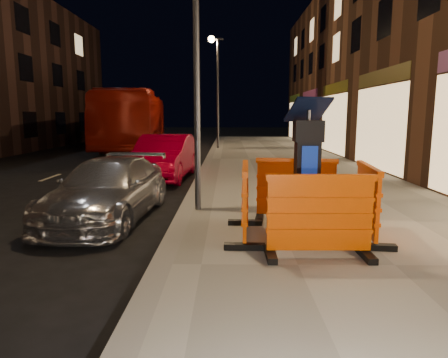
{
  "coord_description": "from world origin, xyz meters",
  "views": [
    {
      "loc": [
        0.87,
        -4.88,
        2.05
      ],
      "look_at": [
        0.8,
        1.0,
        1.1
      ],
      "focal_mm": 32.0,
      "sensor_mm": 36.0,
      "label": 1
    }
  ],
  "objects_px": {
    "barrier_front": "(320,217)",
    "barrier_back": "(296,190)",
    "car_red": "(165,179)",
    "barrier_kerbside": "(245,201)",
    "parking_kiosk": "(307,173)",
    "barrier_bldgside": "(367,201)",
    "car_silver": "(109,219)",
    "bus_doubledecker": "(135,149)"
  },
  "relations": [
    {
      "from": "barrier_front",
      "to": "barrier_back",
      "type": "relative_size",
      "value": 1.0
    },
    {
      "from": "car_red",
      "to": "barrier_kerbside",
      "type": "bearing_deg",
      "value": -66.98
    },
    {
      "from": "parking_kiosk",
      "to": "barrier_back",
      "type": "bearing_deg",
      "value": 94.56
    },
    {
      "from": "car_red",
      "to": "barrier_front",
      "type": "bearing_deg",
      "value": -62.92
    },
    {
      "from": "parking_kiosk",
      "to": "barrier_bldgside",
      "type": "distance_m",
      "value": 1.05
    },
    {
      "from": "barrier_front",
      "to": "car_silver",
      "type": "xyz_separation_m",
      "value": [
        -3.59,
        2.55,
        -0.72
      ]
    },
    {
      "from": "barrier_bldgside",
      "to": "bus_doubledecker",
      "type": "distance_m",
      "value": 19.64
    },
    {
      "from": "parking_kiosk",
      "to": "car_silver",
      "type": "relative_size",
      "value": 0.5
    },
    {
      "from": "barrier_bldgside",
      "to": "car_red",
      "type": "relative_size",
      "value": 0.34
    },
    {
      "from": "bus_doubledecker",
      "to": "barrier_kerbside",
      "type": "bearing_deg",
      "value": -77.91
    },
    {
      "from": "barrier_bldgside",
      "to": "barrier_front",
      "type": "bearing_deg",
      "value": 141.56
    },
    {
      "from": "car_silver",
      "to": "barrier_kerbside",
      "type": "bearing_deg",
      "value": -27.12
    },
    {
      "from": "car_red",
      "to": "barrier_bldgside",
      "type": "bearing_deg",
      "value": -53.73
    },
    {
      "from": "parking_kiosk",
      "to": "barrier_bldgside",
      "type": "xyz_separation_m",
      "value": [
        0.95,
        0.0,
        -0.45
      ]
    },
    {
      "from": "parking_kiosk",
      "to": "barrier_front",
      "type": "relative_size",
      "value": 1.4
    },
    {
      "from": "barrier_back",
      "to": "barrier_kerbside",
      "type": "height_order",
      "value": "same"
    },
    {
      "from": "car_silver",
      "to": "barrier_bldgside",
      "type": "bearing_deg",
      "value": -15.3
    },
    {
      "from": "barrier_back",
      "to": "barrier_kerbside",
      "type": "bearing_deg",
      "value": -127.44
    },
    {
      "from": "car_silver",
      "to": "car_red",
      "type": "xyz_separation_m",
      "value": [
        0.32,
        4.99,
        0.0
      ]
    },
    {
      "from": "parking_kiosk",
      "to": "car_red",
      "type": "height_order",
      "value": "parking_kiosk"
    },
    {
      "from": "barrier_kerbside",
      "to": "bus_doubledecker",
      "type": "height_order",
      "value": "bus_doubledecker"
    },
    {
      "from": "car_silver",
      "to": "car_red",
      "type": "height_order",
      "value": "car_red"
    },
    {
      "from": "barrier_front",
      "to": "barrier_back",
      "type": "distance_m",
      "value": 1.9
    },
    {
      "from": "bus_doubledecker",
      "to": "barrier_front",
      "type": "bearing_deg",
      "value": -76.19
    },
    {
      "from": "barrier_kerbside",
      "to": "car_red",
      "type": "bearing_deg",
      "value": 21.92
    },
    {
      "from": "barrier_kerbside",
      "to": "car_red",
      "type": "relative_size",
      "value": 0.34
    },
    {
      "from": "car_red",
      "to": "parking_kiosk",
      "type": "bearing_deg",
      "value": -59.98
    },
    {
      "from": "parking_kiosk",
      "to": "barrier_back",
      "type": "xyz_separation_m",
      "value": [
        0.0,
        0.95,
        -0.45
      ]
    },
    {
      "from": "parking_kiosk",
      "to": "barrier_kerbside",
      "type": "distance_m",
      "value": 1.05
    },
    {
      "from": "parking_kiosk",
      "to": "barrier_kerbside",
      "type": "relative_size",
      "value": 1.4
    },
    {
      "from": "barrier_back",
      "to": "barrier_front",
      "type": "bearing_deg",
      "value": -82.44
    },
    {
      "from": "barrier_back",
      "to": "car_red",
      "type": "xyz_separation_m",
      "value": [
        -3.26,
        5.64,
        -0.72
      ]
    },
    {
      "from": "barrier_front",
      "to": "bus_doubledecker",
      "type": "height_order",
      "value": "bus_doubledecker"
    },
    {
      "from": "car_red",
      "to": "bus_doubledecker",
      "type": "height_order",
      "value": "bus_doubledecker"
    },
    {
      "from": "barrier_bldgside",
      "to": "car_silver",
      "type": "xyz_separation_m",
      "value": [
        -4.54,
        1.6,
        -0.72
      ]
    },
    {
      "from": "car_red",
      "to": "bus_doubledecker",
      "type": "bearing_deg",
      "value": 111.27
    },
    {
      "from": "car_silver",
      "to": "car_red",
      "type": "distance_m",
      "value": 5.0
    },
    {
      "from": "parking_kiosk",
      "to": "car_silver",
      "type": "bearing_deg",
      "value": 160.51
    },
    {
      "from": "barrier_bldgside",
      "to": "bus_doubledecker",
      "type": "xyz_separation_m",
      "value": [
        -7.84,
        17.99,
        -0.72
      ]
    },
    {
      "from": "barrier_back",
      "to": "barrier_bldgside",
      "type": "distance_m",
      "value": 1.34
    },
    {
      "from": "barrier_back",
      "to": "car_silver",
      "type": "xyz_separation_m",
      "value": [
        -3.59,
        0.65,
        -0.72
      ]
    },
    {
      "from": "car_silver",
      "to": "car_red",
      "type": "relative_size",
      "value": 0.95
    }
  ]
}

